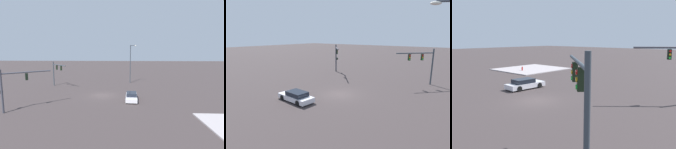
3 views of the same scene
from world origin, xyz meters
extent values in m
plane|color=#3A3232|center=(0.00, 0.00, 0.00)|extent=(225.01, 225.01, 0.00)
cylinder|color=#3B3D47|center=(-11.88, -9.53, 2.84)|extent=(0.25, 0.25, 5.68)
cylinder|color=#3B3D47|center=(-9.49, -7.52, 5.12)|extent=(4.91, 4.17, 0.19)
cube|color=black|center=(-9.59, -7.60, 4.50)|extent=(0.41, 0.40, 0.95)
cylinder|color=red|center=(-9.69, -7.48, 4.80)|extent=(0.19, 0.17, 0.20)
cylinder|color=orange|center=(-9.69, -7.48, 4.50)|extent=(0.19, 0.17, 0.20)
cylinder|color=green|center=(-9.69, -7.48, 4.20)|extent=(0.19, 0.17, 0.20)
cube|color=black|center=(-12.05, -9.33, 2.75)|extent=(0.38, 0.38, 0.44)
cylinder|color=#333C44|center=(-12.17, 8.66, 2.79)|extent=(0.22, 0.22, 5.59)
cylinder|color=#333C44|center=(-10.07, 6.53, 4.95)|extent=(4.32, 4.37, 0.16)
cube|color=black|center=(-10.90, 7.37, 4.35)|extent=(0.41, 0.41, 0.95)
cylinder|color=red|center=(-10.78, 7.48, 4.64)|extent=(0.18, 0.18, 0.20)
cylinder|color=orange|center=(-10.78, 7.48, 4.34)|extent=(0.18, 0.18, 0.20)
cylinder|color=green|center=(-10.78, 7.48, 4.04)|extent=(0.18, 0.18, 0.20)
cube|color=black|center=(-9.43, 5.89, 4.35)|extent=(0.41, 0.41, 0.95)
cylinder|color=red|center=(-9.32, 6.00, 4.64)|extent=(0.18, 0.18, 0.20)
cylinder|color=orange|center=(-9.32, 6.00, 4.34)|extent=(0.18, 0.18, 0.20)
cylinder|color=green|center=(-9.32, 6.00, 4.04)|extent=(0.18, 0.18, 0.20)
cylinder|color=#333B44|center=(5.78, 12.98, 4.75)|extent=(0.20, 0.20, 9.50)
cylinder|color=#333B44|center=(6.29, 12.07, 9.35)|extent=(1.13, 1.88, 0.12)
ellipsoid|color=silver|center=(6.81, 11.16, 9.25)|extent=(0.56, 0.67, 0.20)
cube|color=silver|center=(5.06, -2.81, 0.44)|extent=(2.11, 4.77, 0.55)
cube|color=black|center=(5.08, -2.53, 0.96)|extent=(1.74, 2.52, 0.50)
cylinder|color=black|center=(5.80, -4.31, 0.32)|extent=(0.26, 0.65, 0.64)
cylinder|color=black|center=(4.12, -4.19, 0.32)|extent=(0.26, 0.65, 0.64)
cylinder|color=black|center=(5.99, -1.43, 0.32)|extent=(0.26, 0.65, 0.64)
cylinder|color=black|center=(4.32, -1.31, 0.32)|extent=(0.26, 0.65, 0.64)
camera|label=1|loc=(3.08, -30.32, 7.94)|focal=27.65mm
camera|label=2|loc=(18.24, 12.92, 7.55)|focal=28.72mm
camera|label=3|loc=(-16.51, 14.72, 5.99)|focal=37.71mm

